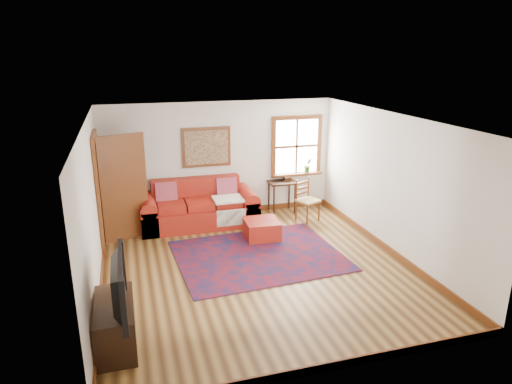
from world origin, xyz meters
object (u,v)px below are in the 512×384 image
object	(u,v)px
red_ottoman	(262,229)
ladder_back_chair	(306,198)
side_table	(282,187)
red_leather_sofa	(199,210)
media_cabinet	(115,324)

from	to	relation	value
red_ottoman	ladder_back_chair	xyz separation A→B (m)	(1.21, 0.70, 0.30)
side_table	ladder_back_chair	world-z (taller)	ladder_back_chair
red_leather_sofa	media_cabinet	bearing A→B (deg)	-113.63
red_leather_sofa	side_table	xyz separation A→B (m)	(1.93, 0.24, 0.28)
red_ottoman	red_leather_sofa	bearing A→B (deg)	136.89
side_table	media_cabinet	xyz separation A→B (m)	(-3.60, -4.07, -0.30)
ladder_back_chair	media_cabinet	distance (m)	5.22
red_leather_sofa	side_table	distance (m)	1.96
red_leather_sofa	ladder_back_chair	xyz separation A→B (m)	(2.25, -0.39, 0.17)
red_leather_sofa	red_ottoman	xyz separation A→B (m)	(1.05, -1.10, -0.13)
ladder_back_chair	red_ottoman	bearing A→B (deg)	-149.73
ladder_back_chair	red_leather_sofa	bearing A→B (deg)	170.09
red_ottoman	ladder_back_chair	world-z (taller)	ladder_back_chair
red_leather_sofa	red_ottoman	distance (m)	1.52
side_table	ladder_back_chair	size ratio (longest dim) A/B	0.79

